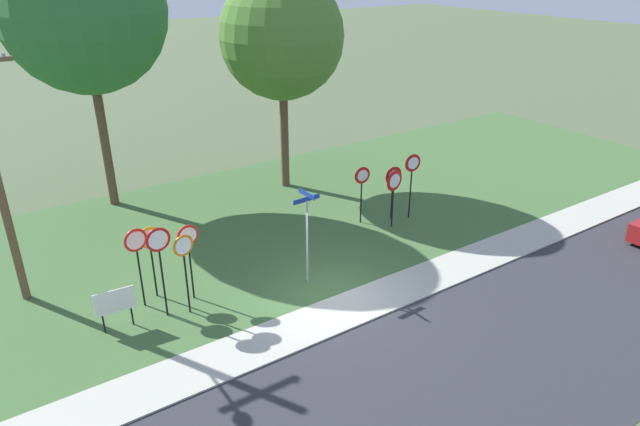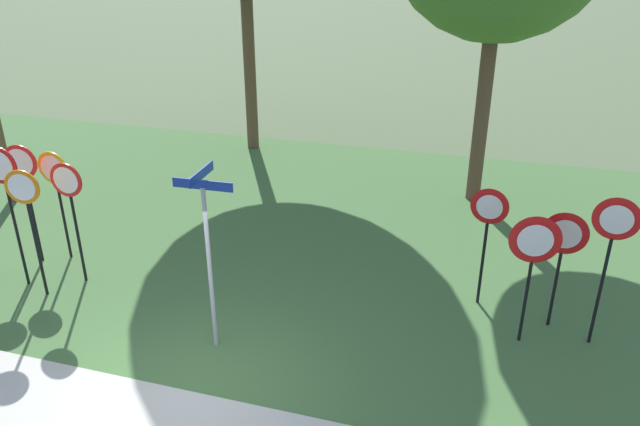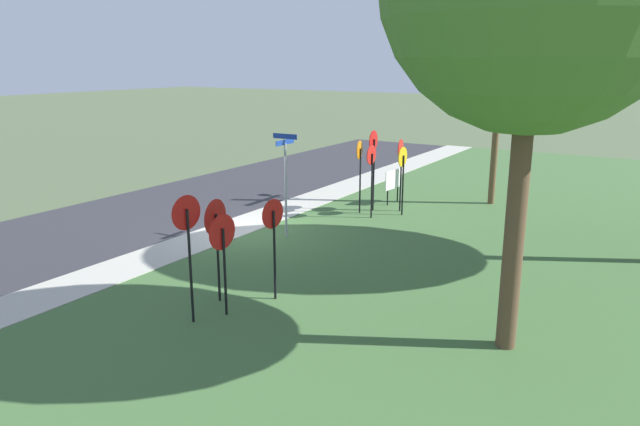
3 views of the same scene
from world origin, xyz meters
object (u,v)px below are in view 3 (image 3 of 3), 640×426
object	(u,v)px
yield_sign_far_right	(222,241)
notice_board	(393,181)
street_name_post	(286,177)
stop_sign_far_right	(403,166)
yield_sign_near_left	(215,226)
stop_sign_near_left	(371,166)
stop_sign_far_left	(360,162)
stop_sign_far_center	(401,159)
yield_sign_near_right	(273,226)
utility_pole	(495,84)
stop_sign_near_right	(373,153)
yield_sign_far_left	(187,228)

from	to	relation	value
yield_sign_far_right	notice_board	xyz separation A→B (m)	(-11.07, -1.26, -0.77)
yield_sign_far_right	street_name_post	size ratio (longest dim) A/B	0.70
stop_sign_far_right	yield_sign_near_left	bearing A→B (deg)	-1.43
stop_sign_near_left	stop_sign_far_left	bearing A→B (deg)	-121.88
stop_sign_far_left	stop_sign_far_center	distance (m)	1.47
yield_sign_near_right	yield_sign_near_left	bearing A→B (deg)	-45.71
stop_sign_near_left	street_name_post	distance (m)	3.56
street_name_post	utility_pole	size ratio (longest dim) A/B	0.39
stop_sign_near_left	yield_sign_far_right	distance (m)	8.78
stop_sign_near_left	utility_pole	world-z (taller)	utility_pole
utility_pole	yield_sign_near_right	bearing A→B (deg)	-6.59
stop_sign_near_left	utility_pole	bearing A→B (deg)	146.54
stop_sign_near_right	street_name_post	distance (m)	4.44
stop_sign_near_left	notice_board	bearing A→B (deg)	-174.20
stop_sign_near_left	stop_sign_near_right	size ratio (longest dim) A/B	0.87
yield_sign_far_right	utility_pole	world-z (taller)	utility_pole
stop_sign_far_right	stop_sign_far_center	bearing A→B (deg)	-147.59
stop_sign_near_right	utility_pole	distance (m)	5.08
stop_sign_near_right	yield_sign_far_left	bearing A→B (deg)	2.48
stop_sign_far_left	yield_sign_near_left	distance (m)	8.69
stop_sign_far_left	yield_sign_far_left	size ratio (longest dim) A/B	0.96
yield_sign_near_right	yield_sign_far_right	xyz separation A→B (m)	(1.23, -0.38, -0.09)
stop_sign_near_right	notice_board	xyz separation A→B (m)	(-1.35, 0.17, -1.23)
stop_sign_near_right	utility_pole	bearing A→B (deg)	132.08
stop_sign_far_left	street_name_post	xyz separation A→B (m)	(3.77, -0.49, 0.03)
utility_pole	stop_sign_far_left	bearing A→B (deg)	-41.39
stop_sign_near_right	utility_pole	world-z (taller)	utility_pole
stop_sign_far_left	yield_sign_far_right	bearing A→B (deg)	-0.59
yield_sign_far_right	street_name_post	bearing A→B (deg)	-153.85
stop_sign_near_right	yield_sign_far_left	world-z (taller)	stop_sign_near_right
stop_sign_near_left	stop_sign_far_center	world-z (taller)	stop_sign_far_center
yield_sign_far_right	notice_board	bearing A→B (deg)	-169.15
stop_sign_near_left	yield_sign_far_right	size ratio (longest dim) A/B	1.14
stop_sign_far_left	stop_sign_near_right	bearing A→B (deg)	149.35
stop_sign_far_left	yield_sign_far_left	distance (m)	9.85
stop_sign_near_right	yield_sign_far_left	xyz separation A→B (m)	(10.36, 1.09, -0.08)
street_name_post	stop_sign_far_right	bearing A→B (deg)	154.08
stop_sign_far_center	stop_sign_far_right	distance (m)	0.58
yield_sign_far_right	yield_sign_near_left	bearing A→B (deg)	-124.52
stop_sign_far_right	utility_pole	bearing A→B (deg)	149.84
street_name_post	notice_board	xyz separation A→B (m)	(-5.72, 0.88, -1.02)
yield_sign_near_right	yield_sign_far_left	size ratio (longest dim) A/B	0.87
yield_sign_near_left	street_name_post	distance (m)	5.10
notice_board	yield_sign_near_left	bearing A→B (deg)	7.48
yield_sign_near_left	street_name_post	world-z (taller)	street_name_post
stop_sign_far_center	yield_sign_near_left	distance (m)	9.61
yield_sign_near_left	street_name_post	xyz separation A→B (m)	(-4.86, -1.53, 0.13)
stop_sign_near_right	yield_sign_near_left	distance (m)	9.28
yield_sign_near_left	stop_sign_far_right	bearing A→B (deg)	171.67
stop_sign_near_right	stop_sign_far_right	size ratio (longest dim) A/B	1.20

